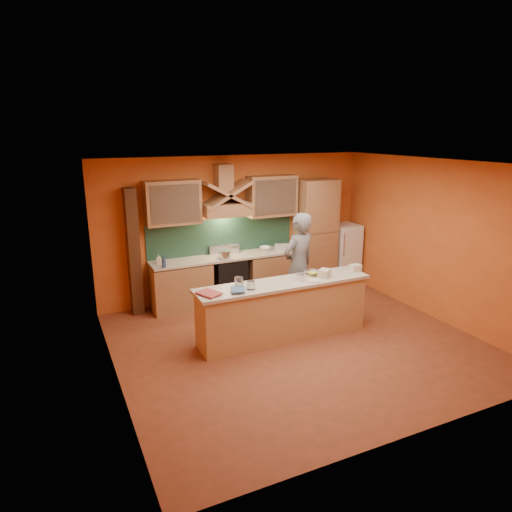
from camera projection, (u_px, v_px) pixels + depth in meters
name	position (u px, v px, depth m)	size (l,w,h in m)	color
floor	(297.00, 343.00, 7.23)	(5.50, 5.00, 0.01)	brown
ceiling	(302.00, 164.00, 6.48)	(5.50, 5.00, 0.01)	white
wall_back	(236.00, 227.00, 9.04)	(5.50, 0.02, 2.80)	#D06428
wall_front	(423.00, 319.00, 4.68)	(5.50, 0.02, 2.80)	#D06428
wall_left	(110.00, 283.00, 5.74)	(0.02, 5.00, 2.80)	#D06428
wall_right	(436.00, 240.00, 7.98)	(0.02, 5.00, 2.80)	#D06428
base_cabinet_left	(181.00, 287.00, 8.53)	(1.10, 0.60, 0.86)	#A4724B
base_cabinet_right	(272.00, 274.00, 9.30)	(1.10, 0.60, 0.86)	#A4724B
counter_top	(228.00, 257.00, 8.79)	(3.00, 0.62, 0.04)	#BFB5A1
stove	(228.00, 279.00, 8.91)	(0.60, 0.58, 0.90)	black
backsplash	(222.00, 236.00, 8.95)	(3.00, 0.03, 0.70)	#1B3C2E
range_hood	(226.00, 209.00, 8.59)	(0.92, 0.50, 0.24)	#A4724B
hood_chimney	(224.00, 178.00, 8.52)	(0.30, 0.30, 0.50)	#A4724B
upper_cabinet_left	(173.00, 203.00, 8.20)	(1.00, 0.35, 0.80)	#A4724B
upper_cabinet_right	(272.00, 196.00, 9.01)	(1.00, 0.35, 0.80)	#A4724B
pantry_column	(315.00, 235.00, 9.52)	(0.80, 0.60, 2.30)	#A4724B
fridge	(343.00, 254.00, 9.96)	(0.58, 0.60, 1.30)	white
trim_column_left	(133.00, 252.00, 8.14)	(0.20, 0.30, 2.30)	#472816
island_body	(283.00, 312.00, 7.34)	(2.80, 0.55, 0.88)	tan
island_top	(284.00, 283.00, 7.21)	(2.90, 0.62, 0.05)	#BFB5A1
person	(298.00, 265.00, 8.08)	(0.69, 0.45, 1.89)	slate
pot_large	(225.00, 255.00, 8.61)	(0.23, 0.23, 0.15)	silver
pot_small	(235.00, 250.00, 9.01)	(0.20, 0.20, 0.15)	silver
soap_bottle_a	(159.00, 259.00, 8.27)	(0.07, 0.08, 0.17)	silver
soap_bottle_b	(164.00, 261.00, 8.01)	(0.08, 0.09, 0.22)	#2E4981
bowl_back	(265.00, 248.00, 9.20)	(0.22, 0.22, 0.07)	white
dish_rack	(283.00, 248.00, 9.17)	(0.31, 0.25, 0.11)	silver
book_lower	(202.00, 296.00, 6.55)	(0.26, 0.34, 0.03)	#A63C3B
book_upper	(231.00, 290.00, 6.75)	(0.20, 0.28, 0.02)	#3E638A
jar_large	(239.00, 282.00, 7.00)	(0.13, 0.13, 0.14)	silver
jar_small	(251.00, 285.00, 6.85)	(0.12, 0.12, 0.13)	silver
kitchen_scale	(301.00, 277.00, 7.26)	(0.12, 0.12, 0.10)	white
mixing_bowl	(312.00, 273.00, 7.55)	(0.25, 0.25, 0.06)	white
cloth	(314.00, 281.00, 7.24)	(0.23, 0.17, 0.02)	beige
grocery_bag_a	(324.00, 273.00, 7.42)	(0.20, 0.16, 0.13)	beige
grocery_bag_b	(355.00, 268.00, 7.75)	(0.18, 0.14, 0.11)	beige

